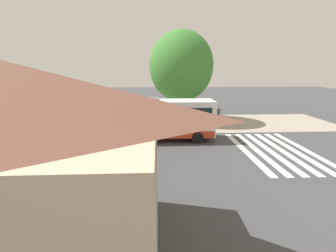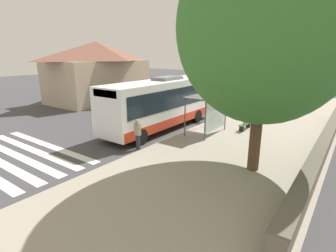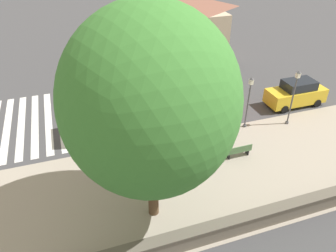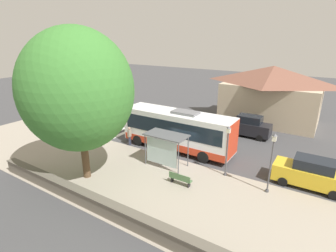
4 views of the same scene
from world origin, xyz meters
TOP-DOWN VIEW (x-y plane):
  - ground_plane at (0.00, 0.00)m, footprint 120.00×120.00m
  - sidewalk_plaza at (-4.50, 0.00)m, footprint 9.00×44.00m
  - crosswalk_stripes at (5.00, 10.72)m, footprint 9.00×5.25m
  - stone_wall at (-8.55, 0.00)m, footprint 0.60×20.00m
  - bus at (1.79, 1.34)m, footprint 2.71×10.29m
  - bus_shelter at (-1.59, 0.46)m, footprint 1.79×3.35m
  - pedestrian at (0.18, 5.64)m, footprint 0.34×0.24m
  - bench at (-3.39, -1.94)m, footprint 0.40×1.67m
  - street_lamp_near at (-0.43, -4.11)m, footprint 0.28×0.28m
  - street_lamp_far at (-1.06, -7.26)m, footprint 0.28×0.28m
  - shade_tree at (-6.08, 4.42)m, footprint 7.46×7.46m
  - parked_car_behind_bus at (1.20, -9.52)m, footprint 1.96×4.69m
  - parked_car_far_lane at (8.63, -3.10)m, footprint 1.85×4.48m

SIDE VIEW (x-z plane):
  - ground_plane at x=0.00m, z-range 0.00..0.00m
  - crosswalk_stripes at x=5.00m, z-range 0.00..0.01m
  - sidewalk_plaza at x=-4.50m, z-range 0.00..0.02m
  - bench at x=-3.39m, z-range 0.04..0.92m
  - stone_wall at x=-8.55m, z-range 0.01..0.99m
  - parked_car_behind_bus at x=1.20m, z-range -0.04..2.05m
  - parked_car_far_lane at x=8.63m, z-range -0.05..2.16m
  - pedestrian at x=0.18m, z-range 0.17..1.96m
  - bus at x=1.79m, z-range 0.06..3.79m
  - bus_shelter at x=-1.59m, z-range 0.88..3.52m
  - street_lamp_near at x=-0.43m, z-range 0.37..4.24m
  - street_lamp_far at x=-1.06m, z-range 0.39..4.54m
  - shade_tree at x=-6.08m, z-range 1.16..11.71m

